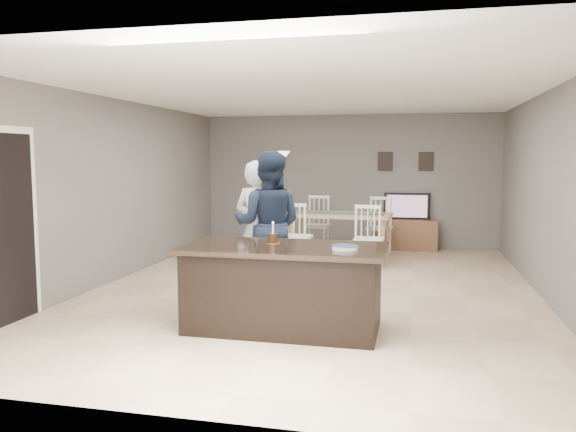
% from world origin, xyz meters
% --- Properties ---
extents(floor, '(8.00, 8.00, 0.00)m').
position_xyz_m(floor, '(0.00, 0.00, 0.00)').
color(floor, tan).
rests_on(floor, ground).
extents(room_shell, '(8.00, 8.00, 8.00)m').
position_xyz_m(room_shell, '(0.00, 0.00, 1.68)').
color(room_shell, slate).
rests_on(room_shell, floor).
extents(kitchen_island, '(2.15, 1.10, 0.90)m').
position_xyz_m(kitchen_island, '(0.00, -1.80, 0.45)').
color(kitchen_island, black).
rests_on(kitchen_island, floor).
extents(tv_console, '(1.20, 0.40, 0.60)m').
position_xyz_m(tv_console, '(1.20, 3.77, 0.30)').
color(tv_console, brown).
rests_on(tv_console, floor).
extents(television, '(0.91, 0.12, 0.53)m').
position_xyz_m(television, '(1.20, 3.84, 0.86)').
color(television, black).
rests_on(television, tv_console).
extents(tv_screen_glow, '(0.78, 0.00, 0.78)m').
position_xyz_m(tv_screen_glow, '(1.20, 3.76, 0.87)').
color(tv_screen_glow, '#D44817').
rests_on(tv_screen_glow, tv_console).
extents(picture_frames, '(1.10, 0.02, 0.38)m').
position_xyz_m(picture_frames, '(1.15, 3.98, 1.75)').
color(picture_frames, black).
rests_on(picture_frames, room_shell).
extents(doorway, '(0.00, 2.10, 2.65)m').
position_xyz_m(doorway, '(-2.99, -2.30, 1.26)').
color(doorway, black).
rests_on(doorway, floor).
extents(woman, '(0.75, 0.59, 1.79)m').
position_xyz_m(woman, '(-0.68, -0.45, 0.90)').
color(woman, silver).
rests_on(woman, floor).
extents(man, '(0.97, 0.78, 1.92)m').
position_xyz_m(man, '(-0.52, -0.48, 0.96)').
color(man, '#172033').
rests_on(man, floor).
extents(birthday_cake, '(0.15, 0.15, 0.24)m').
position_xyz_m(birthday_cake, '(-0.16, -1.65, 0.96)').
color(birthday_cake, gold).
rests_on(birthday_cake, kitchen_island).
extents(plate_stack, '(0.27, 0.27, 0.04)m').
position_xyz_m(plate_stack, '(0.66, -1.90, 0.92)').
color(plate_stack, white).
rests_on(plate_stack, kitchen_island).
extents(dining_table, '(1.82, 2.07, 1.08)m').
position_xyz_m(dining_table, '(0.06, 2.40, 0.69)').
color(dining_table, tan).
rests_on(dining_table, floor).
extents(floor_lamp, '(0.29, 0.29, 1.95)m').
position_xyz_m(floor_lamp, '(-1.20, 3.19, 1.52)').
color(floor_lamp, black).
rests_on(floor_lamp, floor).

